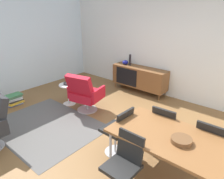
{
  "coord_description": "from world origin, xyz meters",
  "views": [
    {
      "loc": [
        2.48,
        -2.45,
        2.32
      ],
      "look_at": [
        0.16,
        0.29,
        0.86
      ],
      "focal_mm": 33.36,
      "sensor_mm": 36.0,
      "label": 1
    }
  ],
  "objects_px": {
    "vase_cobalt": "(130,60)",
    "dining_chair_back_left": "(166,127)",
    "dining_table": "(172,139)",
    "fruit_bowl": "(68,83)",
    "dining_chair_near_window": "(118,130)",
    "magazine_stack": "(14,99)",
    "vase_sculptural_dark": "(125,62)",
    "sideboard": "(139,77)",
    "wooden_bowl_on_table": "(181,140)",
    "lounge_chair_red": "(85,93)",
    "side_table_round": "(68,92)",
    "dining_chair_back_right": "(210,144)",
    "dining_chair_front_left": "(124,164)"
  },
  "relations": [
    {
      "from": "vase_cobalt",
      "to": "dining_table",
      "type": "bearing_deg",
      "value": -45.35
    },
    {
      "from": "dining_chair_back_left",
      "to": "dining_chair_front_left",
      "type": "bearing_deg",
      "value": -90.14
    },
    {
      "from": "vase_sculptural_dark",
      "to": "lounge_chair_red",
      "type": "relative_size",
      "value": 0.18
    },
    {
      "from": "wooden_bowl_on_table",
      "to": "vase_sculptural_dark",
      "type": "bearing_deg",
      "value": 137.45
    },
    {
      "from": "sideboard",
      "to": "lounge_chair_red",
      "type": "relative_size",
      "value": 1.69
    },
    {
      "from": "sideboard",
      "to": "dining_table",
      "type": "distance_m",
      "value": 3.31
    },
    {
      "from": "dining_chair_back_right",
      "to": "fruit_bowl",
      "type": "bearing_deg",
      "value": 177.57
    },
    {
      "from": "lounge_chair_red",
      "to": "side_table_round",
      "type": "bearing_deg",
      "value": 179.39
    },
    {
      "from": "sideboard",
      "to": "vase_cobalt",
      "type": "xyz_separation_m",
      "value": [
        -0.34,
        0.0,
        0.44
      ]
    },
    {
      "from": "magazine_stack",
      "to": "vase_sculptural_dark",
      "type": "bearing_deg",
      "value": 62.73
    },
    {
      "from": "dining_table",
      "to": "lounge_chair_red",
      "type": "relative_size",
      "value": 1.69
    },
    {
      "from": "sideboard",
      "to": "magazine_stack",
      "type": "xyz_separation_m",
      "value": [
        -1.92,
        -2.73,
        -0.31
      ]
    },
    {
      "from": "dining_table",
      "to": "dining_chair_back_right",
      "type": "bearing_deg",
      "value": 57.93
    },
    {
      "from": "vase_cobalt",
      "to": "dining_chair_near_window",
      "type": "relative_size",
      "value": 0.37
    },
    {
      "from": "lounge_chair_red",
      "to": "magazine_stack",
      "type": "distance_m",
      "value": 1.9
    },
    {
      "from": "lounge_chair_red",
      "to": "fruit_bowl",
      "type": "height_order",
      "value": "lounge_chair_red"
    },
    {
      "from": "wooden_bowl_on_table",
      "to": "lounge_chair_red",
      "type": "height_order",
      "value": "lounge_chair_red"
    },
    {
      "from": "dining_chair_back_right",
      "to": "dining_table",
      "type": "bearing_deg",
      "value": -122.07
    },
    {
      "from": "vase_sculptural_dark",
      "to": "dining_table",
      "type": "height_order",
      "value": "vase_sculptural_dark"
    },
    {
      "from": "vase_cobalt",
      "to": "lounge_chair_red",
      "type": "height_order",
      "value": "vase_cobalt"
    },
    {
      "from": "lounge_chair_red",
      "to": "magazine_stack",
      "type": "xyz_separation_m",
      "value": [
        -1.63,
        -0.92,
        -0.33
      ]
    },
    {
      "from": "dining_table",
      "to": "magazine_stack",
      "type": "xyz_separation_m",
      "value": [
        -4.06,
        -0.22,
        -0.56
      ]
    },
    {
      "from": "dining_chair_back_left",
      "to": "side_table_round",
      "type": "xyz_separation_m",
      "value": [
        -2.69,
        0.14,
        -0.15
      ]
    },
    {
      "from": "vase_sculptural_dark",
      "to": "dining_chair_front_left",
      "type": "distance_m",
      "value": 3.85
    },
    {
      "from": "dining_chair_back_left",
      "to": "vase_cobalt",
      "type": "bearing_deg",
      "value": 137.54
    },
    {
      "from": "dining_table",
      "to": "fruit_bowl",
      "type": "distance_m",
      "value": 3.12
    },
    {
      "from": "wooden_bowl_on_table",
      "to": "dining_chair_back_right",
      "type": "distance_m",
      "value": 0.71
    },
    {
      "from": "dining_chair_back_left",
      "to": "side_table_round",
      "type": "distance_m",
      "value": 2.7
    },
    {
      "from": "vase_sculptural_dark",
      "to": "sideboard",
      "type": "bearing_deg",
      "value": -0.21
    },
    {
      "from": "sideboard",
      "to": "dining_chair_back_left",
      "type": "relative_size",
      "value": 1.87
    },
    {
      "from": "dining_chair_back_left",
      "to": "wooden_bowl_on_table",
      "type": "bearing_deg",
      "value": -51.07
    },
    {
      "from": "dining_chair_front_left",
      "to": "magazine_stack",
      "type": "xyz_separation_m",
      "value": [
        -3.71,
        0.34,
        -0.34
      ]
    },
    {
      "from": "fruit_bowl",
      "to": "dining_chair_near_window",
      "type": "bearing_deg",
      "value": -18.13
    },
    {
      "from": "dining_chair_near_window",
      "to": "magazine_stack",
      "type": "bearing_deg",
      "value": -176.02
    },
    {
      "from": "wooden_bowl_on_table",
      "to": "lounge_chair_red",
      "type": "distance_m",
      "value": 2.69
    },
    {
      "from": "dining_chair_near_window",
      "to": "wooden_bowl_on_table",
      "type": "bearing_deg",
      "value": -2.45
    },
    {
      "from": "vase_sculptural_dark",
      "to": "dining_table",
      "type": "relative_size",
      "value": 0.11
    },
    {
      "from": "vase_cobalt",
      "to": "lounge_chair_red",
      "type": "relative_size",
      "value": 0.33
    },
    {
      "from": "vase_sculptural_dark",
      "to": "magazine_stack",
      "type": "relative_size",
      "value": 0.43
    },
    {
      "from": "fruit_bowl",
      "to": "vase_sculptural_dark",
      "type": "bearing_deg",
      "value": 77.75
    },
    {
      "from": "sideboard",
      "to": "wooden_bowl_on_table",
      "type": "relative_size",
      "value": 6.15
    },
    {
      "from": "wooden_bowl_on_table",
      "to": "dining_chair_back_left",
      "type": "xyz_separation_m",
      "value": [
        -0.49,
        0.6,
        -0.3
      ]
    },
    {
      "from": "vase_cobalt",
      "to": "dining_table",
      "type": "xyz_separation_m",
      "value": [
        2.48,
        -2.51,
        -0.18
      ]
    },
    {
      "from": "vase_sculptural_dark",
      "to": "dining_chair_back_right",
      "type": "height_order",
      "value": "dining_chair_back_right"
    },
    {
      "from": "sideboard",
      "to": "vase_sculptural_dark",
      "type": "relative_size",
      "value": 9.23
    },
    {
      "from": "vase_cobalt",
      "to": "dining_chair_back_left",
      "type": "xyz_separation_m",
      "value": [
        2.14,
        -1.95,
        -0.41
      ]
    },
    {
      "from": "wooden_bowl_on_table",
      "to": "fruit_bowl",
      "type": "bearing_deg",
      "value": 166.77
    },
    {
      "from": "dining_chair_front_left",
      "to": "side_table_round",
      "type": "relative_size",
      "value": 1.65
    },
    {
      "from": "side_table_round",
      "to": "dining_chair_back_right",
      "type": "bearing_deg",
      "value": -2.4
    },
    {
      "from": "sideboard",
      "to": "dining_chair_front_left",
      "type": "relative_size",
      "value": 1.87
    }
  ]
}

